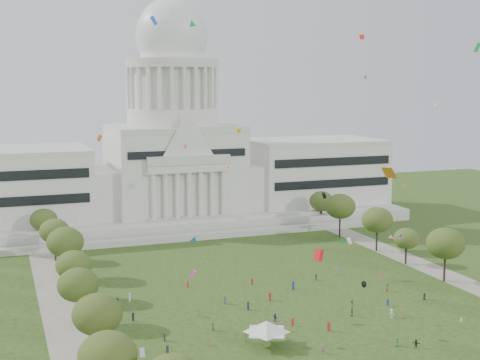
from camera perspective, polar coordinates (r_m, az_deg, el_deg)
The scene contains 30 objects.
ground at distance 139.40m, azimuth 6.52°, elevation -12.32°, with size 400.00×400.00×0.00m, color #2D4415.
capitol at distance 239.02m, azimuth -5.67°, elevation 1.78°, with size 160.00×64.50×91.30m.
path_left at distance 154.75m, azimuth -15.21°, elevation -10.45°, with size 8.00×160.00×0.04m, color gray.
path_right at distance 187.89m, azimuth 15.63°, elevation -7.15°, with size 8.00×160.00×0.04m, color gray.
row_tree_l_0 at distance 103.71m, azimuth -11.24°, elevation -14.50°, with size 8.85×8.85×12.59m.
row_tree_l_1 at distance 121.20m, azimuth -12.08°, elevation -11.15°, with size 8.86×8.86×12.59m.
row_tree_l_2 at distance 140.39m, azimuth -13.66°, elevation -8.69°, with size 8.42×8.42×11.97m.
row_tree_r_2 at distance 173.57m, azimuth 17.14°, elevation -5.19°, with size 9.55×9.55×13.58m.
row_tree_l_3 at distance 156.47m, azimuth -14.01°, elevation -7.07°, with size 8.12×8.12×11.55m.
row_tree_r_3 at distance 187.73m, azimuth 14.02°, elevation -4.88°, with size 7.01×7.01×9.98m.
row_tree_l_4 at distance 174.06m, azimuth -14.69°, elevation -5.15°, with size 9.29×9.29×13.21m.
row_tree_r_4 at distance 200.19m, azimuth 11.63°, elevation -3.35°, with size 9.19×9.19×13.06m.
row_tree_l_5 at distance 192.27m, azimuth -15.55°, elevation -4.23°, with size 8.33×8.33×11.85m.
row_tree_r_5 at distance 216.52m, azimuth 8.55°, elevation -2.24°, with size 9.82×9.82×13.96m.
row_tree_l_6 at distance 209.91m, azimuth -16.41°, elevation -3.27°, with size 8.19×8.19×11.64m.
row_tree_r_6 at distance 233.51m, azimuth 6.97°, elevation -1.81°, with size 8.42×8.42×11.97m.
event_tent at distance 127.66m, azimuth 2.29°, elevation -12.35°, with size 11.84×11.84×5.07m.
person_0 at distance 159.95m, azimuth 15.46°, elevation -9.56°, with size 0.77×0.50×1.58m, color #26262B.
person_2 at distance 164.11m, azimuth 12.49°, elevation -8.96°, with size 0.85×0.53×1.76m, color olive.
person_3 at distance 146.54m, azimuth 12.81°, elevation -11.04°, with size 1.25×0.65×1.94m, color silver.
person_4 at distance 145.83m, azimuth 9.53°, elevation -11.03°, with size 1.18×0.64×2.01m, color #33723F.
person_5 at distance 141.30m, azimuth 3.02°, elevation -11.64°, with size 1.52×0.60×1.64m, color navy.
person_6 at distance 132.00m, azimuth 13.24°, elevation -13.29°, with size 0.83×0.54×1.70m, color #33723F.
person_7 at distance 126.52m, azimuth 7.08°, elevation -14.11°, with size 0.61×0.44×1.66m, color #994C8C.
person_8 at distance 136.25m, azimuth -2.35°, elevation -12.41°, with size 0.78×0.48×1.60m, color olive.
person_9 at distance 147.72m, azimuth 13.69°, elevation -10.96°, with size 1.11×0.57×1.72m, color olive.
person_10 at distance 152.79m, azimuth 9.55°, elevation -10.26°, with size 0.79×0.43×1.35m, color #33723F.
person_11 at distance 132.09m, azimuth 14.79°, elevation -13.36°, with size 1.49×0.59×1.61m, color #26262B.
distant_crowd at distance 146.69m, azimuth -1.41°, elevation -10.86°, with size 61.09×38.13×1.93m.
kite_swarm at distance 139.65m, azimuth 6.88°, elevation -1.59°, with size 77.56×105.64×60.13m.
Camera 1 is at (-59.15, -116.49, 48.62)m, focal length 50.00 mm.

